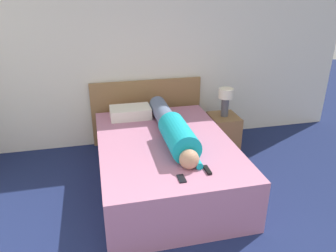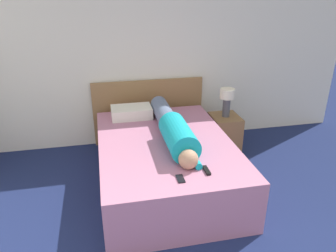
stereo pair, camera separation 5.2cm
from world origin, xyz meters
name	(u,v)px [view 1 (the left image)]	position (x,y,z in m)	size (l,w,h in m)	color
wall_back	(147,53)	(0.00, 3.80, 1.30)	(5.96, 0.06, 2.60)	silver
bed	(165,163)	(-0.03, 2.53, 0.28)	(1.47, 2.07, 0.56)	#B2708E
headboard	(147,111)	(-0.03, 3.73, 0.47)	(1.59, 0.04, 0.93)	olive
nightstand	(223,133)	(0.95, 3.19, 0.26)	(0.38, 0.43, 0.52)	brown
table_lamp	(226,98)	(0.95, 3.19, 0.77)	(0.20, 0.20, 0.39)	#4C4C51
person_lying	(173,129)	(0.07, 2.55, 0.69)	(0.30, 1.63, 0.30)	tan
pillow_near_headboard	(130,112)	(-0.31, 3.32, 0.63)	(0.52, 0.33, 0.14)	silver
tv_remote	(207,170)	(0.23, 1.82, 0.57)	(0.04, 0.15, 0.02)	black
cell_phone	(182,179)	(-0.05, 1.74, 0.57)	(0.06, 0.13, 0.01)	black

